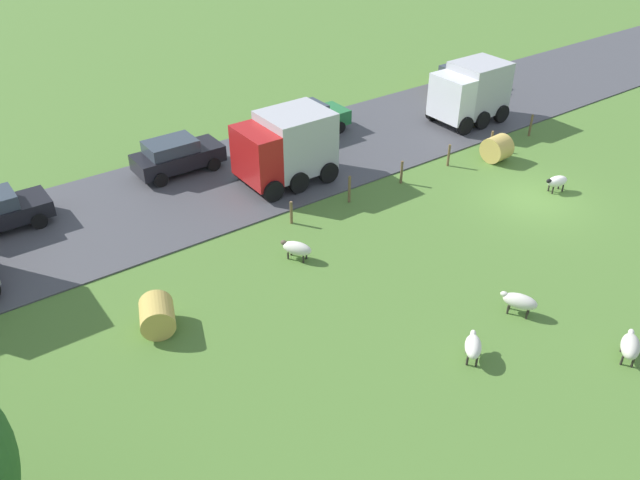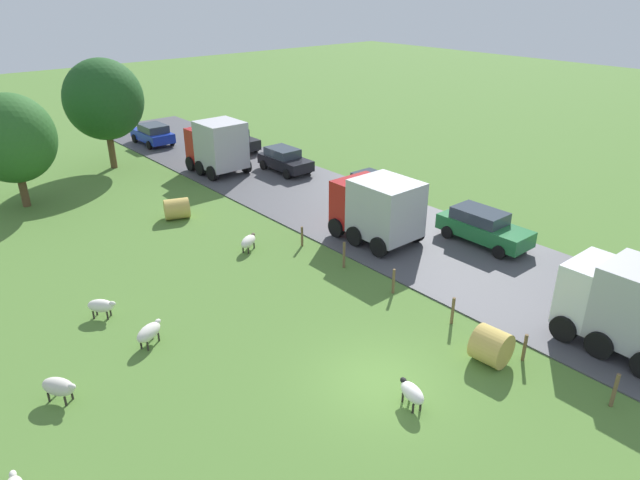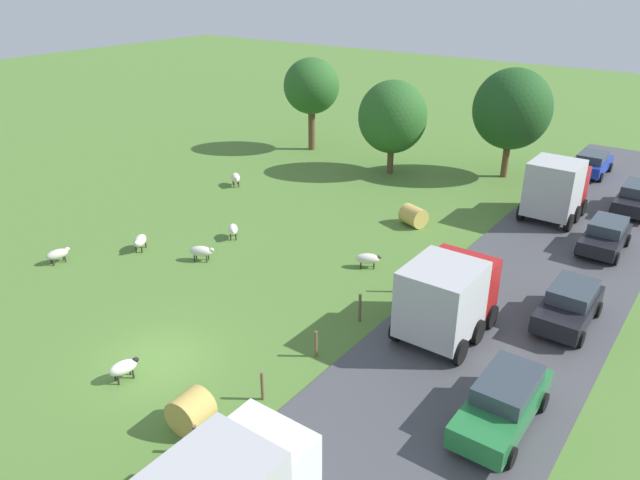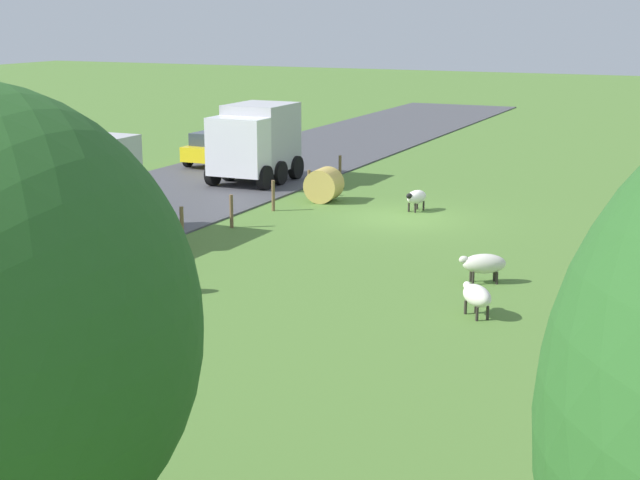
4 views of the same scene
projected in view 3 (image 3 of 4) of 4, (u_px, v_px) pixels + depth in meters
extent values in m
plane|color=#517A33|center=(158.00, 360.00, 22.18)|extent=(160.00, 160.00, 0.00)
cube|color=#47474C|center=(376.00, 476.00, 17.14)|extent=(8.00, 80.00, 0.06)
ellipsoid|color=beige|center=(57.00, 254.00, 29.19)|extent=(0.69, 1.14, 0.48)
ellipsoid|color=silver|center=(67.00, 249.00, 29.45)|extent=(0.23, 0.29, 0.20)
cylinder|color=#2D2823|center=(63.00, 258.00, 29.60)|extent=(0.07, 0.07, 0.30)
cylinder|color=#2D2823|center=(65.00, 259.00, 29.42)|extent=(0.07, 0.07, 0.30)
cylinder|color=#2D2823|center=(51.00, 261.00, 29.24)|extent=(0.07, 0.07, 0.30)
cylinder|color=#2D2823|center=(53.00, 263.00, 29.06)|extent=(0.07, 0.07, 0.30)
ellipsoid|color=silver|center=(201.00, 251.00, 29.40)|extent=(1.25, 0.99, 0.52)
ellipsoid|color=silver|center=(211.00, 250.00, 29.28)|extent=(0.31, 0.28, 0.20)
cylinder|color=#2D2823|center=(208.00, 257.00, 29.64)|extent=(0.07, 0.07, 0.33)
cylinder|color=#2D2823|center=(207.00, 259.00, 29.38)|extent=(0.07, 0.07, 0.33)
cylinder|color=#2D2823|center=(196.00, 256.00, 29.72)|extent=(0.07, 0.07, 0.33)
cylinder|color=#2D2823|center=(194.00, 259.00, 29.46)|extent=(0.07, 0.07, 0.33)
ellipsoid|color=silver|center=(368.00, 259.00, 28.76)|extent=(1.25, 1.03, 0.51)
ellipsoid|color=brown|center=(379.00, 257.00, 28.67)|extent=(0.32, 0.29, 0.20)
cylinder|color=#2D2823|center=(374.00, 264.00, 29.00)|extent=(0.07, 0.07, 0.28)
cylinder|color=#2D2823|center=(374.00, 266.00, 28.74)|extent=(0.07, 0.07, 0.28)
cylinder|color=#2D2823|center=(361.00, 263.00, 29.05)|extent=(0.07, 0.07, 0.28)
cylinder|color=#2D2823|center=(361.00, 266.00, 28.79)|extent=(0.07, 0.07, 0.28)
ellipsoid|color=silver|center=(235.00, 178.00, 39.34)|extent=(1.25, 1.18, 0.56)
ellipsoid|color=silver|center=(236.00, 178.00, 38.80)|extent=(0.31, 0.31, 0.20)
cylinder|color=#2D2823|center=(239.00, 185.00, 39.26)|extent=(0.07, 0.07, 0.36)
cylinder|color=#2D2823|center=(234.00, 185.00, 39.19)|extent=(0.07, 0.07, 0.36)
cylinder|color=#2D2823|center=(238.00, 181.00, 39.82)|extent=(0.07, 0.07, 0.36)
cylinder|color=#2D2823|center=(233.00, 182.00, 39.76)|extent=(0.07, 0.07, 0.36)
ellipsoid|color=beige|center=(140.00, 241.00, 30.50)|extent=(1.06, 1.23, 0.55)
ellipsoid|color=silver|center=(136.00, 243.00, 29.97)|extent=(0.29, 0.32, 0.20)
cylinder|color=#2D2823|center=(142.00, 250.00, 30.37)|extent=(0.07, 0.07, 0.32)
cylinder|color=#2D2823|center=(136.00, 250.00, 30.38)|extent=(0.07, 0.07, 0.32)
cylinder|color=#2D2823|center=(146.00, 245.00, 30.92)|extent=(0.07, 0.07, 0.32)
cylinder|color=#2D2823|center=(140.00, 245.00, 30.94)|extent=(0.07, 0.07, 0.32)
ellipsoid|color=silver|center=(233.00, 229.00, 31.85)|extent=(1.06, 1.07, 0.50)
ellipsoid|color=silver|center=(233.00, 231.00, 31.37)|extent=(0.31, 0.31, 0.20)
cylinder|color=#2D2823|center=(236.00, 237.00, 31.76)|extent=(0.07, 0.07, 0.33)
cylinder|color=#2D2823|center=(231.00, 237.00, 31.73)|extent=(0.07, 0.07, 0.33)
cylinder|color=#2D2823|center=(236.00, 233.00, 32.26)|extent=(0.07, 0.07, 0.33)
cylinder|color=#2D2823|center=(231.00, 233.00, 32.23)|extent=(0.07, 0.07, 0.33)
ellipsoid|color=white|center=(123.00, 368.00, 20.95)|extent=(0.71, 1.09, 0.49)
ellipsoid|color=black|center=(135.00, 360.00, 21.18)|extent=(0.24, 0.30, 0.20)
cylinder|color=#2D2823|center=(130.00, 371.00, 21.35)|extent=(0.07, 0.07, 0.32)
cylinder|color=#2D2823|center=(133.00, 374.00, 21.16)|extent=(0.07, 0.07, 0.32)
cylinder|color=#2D2823|center=(115.00, 377.00, 21.03)|extent=(0.07, 0.07, 0.32)
cylinder|color=#2D2823|center=(118.00, 381.00, 20.84)|extent=(0.07, 0.07, 0.32)
cylinder|color=tan|center=(191.00, 411.00, 18.74)|extent=(1.32, 1.16, 1.25)
cylinder|color=tan|center=(413.00, 216.00, 33.40)|extent=(1.60, 1.49, 1.11)
cylinder|color=brown|center=(390.00, 158.00, 41.61)|extent=(0.44, 0.44, 2.11)
ellipsoid|color=#285B23|center=(393.00, 117.00, 40.40)|extent=(4.64, 4.64, 4.89)
cylinder|color=brown|center=(312.00, 128.00, 46.69)|extent=(0.54, 0.54, 3.36)
ellipsoid|color=#285B23|center=(311.00, 86.00, 45.33)|extent=(4.22, 4.22, 4.17)
cylinder|color=brown|center=(506.00, 158.00, 40.76)|extent=(0.45, 0.45, 2.67)
ellipsoid|color=#1E4C1E|center=(512.00, 109.00, 39.37)|extent=(5.13, 5.13, 5.29)
cylinder|color=brown|center=(196.00, 439.00, 17.78)|extent=(0.12, 0.12, 1.03)
cylinder|color=brown|center=(262.00, 386.00, 19.97)|extent=(0.12, 0.12, 1.10)
cylinder|color=brown|center=(316.00, 344.00, 22.18)|extent=(0.12, 0.12, 1.10)
cylinder|color=brown|center=(360.00, 308.00, 24.35)|extent=(0.12, 0.12, 1.26)
cylinder|color=brown|center=(396.00, 282.00, 26.60)|extent=(0.12, 0.12, 1.01)
cube|color=#B21919|center=(463.00, 282.00, 24.14)|extent=(2.55, 1.20, 2.30)
cube|color=#B2B2B7|center=(441.00, 299.00, 22.54)|extent=(2.55, 2.96, 2.68)
cylinder|color=black|center=(432.00, 297.00, 25.31)|extent=(0.30, 0.96, 0.96)
cylinder|color=black|center=(490.00, 316.00, 23.94)|extent=(0.30, 0.96, 0.96)
cylinder|color=black|center=(417.00, 311.00, 24.32)|extent=(0.30, 0.96, 0.96)
cylinder|color=black|center=(477.00, 331.00, 22.96)|extent=(0.30, 0.96, 0.96)
cylinder|color=black|center=(398.00, 329.00, 23.13)|extent=(0.30, 0.96, 0.96)
cylinder|color=black|center=(459.00, 352.00, 21.76)|extent=(0.30, 0.96, 0.96)
cube|color=#B21919|center=(563.00, 184.00, 34.87)|extent=(2.59, 1.20, 2.30)
cube|color=#B2B2B7|center=(553.00, 188.00, 33.28)|extent=(2.59, 2.73, 2.98)
cylinder|color=black|center=(537.00, 198.00, 36.04)|extent=(0.30, 0.96, 0.96)
cylinder|color=black|center=(582.00, 207.00, 34.65)|extent=(0.30, 0.96, 0.96)
cylinder|color=black|center=(530.00, 204.00, 35.10)|extent=(0.30, 0.96, 0.96)
cylinder|color=black|center=(576.00, 214.00, 33.71)|extent=(0.30, 0.96, 0.96)
cylinder|color=black|center=(522.00, 212.00, 34.00)|extent=(0.30, 0.96, 0.96)
cylinder|color=black|center=(569.00, 222.00, 32.61)|extent=(0.30, 0.96, 0.96)
cube|color=white|center=(271.00, 464.00, 15.35)|extent=(2.35, 1.20, 2.30)
cylinder|color=black|center=(240.00, 476.00, 16.46)|extent=(0.30, 0.96, 0.96)
cube|color=#1933B2|center=(592.00, 165.00, 41.33)|extent=(1.87, 4.11, 0.70)
cube|color=#333D47|center=(593.00, 157.00, 40.84)|extent=(1.64, 2.26, 0.56)
cylinder|color=black|center=(582.00, 163.00, 42.95)|extent=(0.22, 0.64, 0.64)
cylinder|color=black|center=(610.00, 167.00, 41.96)|extent=(0.22, 0.64, 0.64)
cylinder|color=black|center=(572.00, 172.00, 40.99)|extent=(0.22, 0.64, 0.64)
cylinder|color=black|center=(601.00, 177.00, 40.00)|extent=(0.22, 0.64, 0.64)
cube|color=#237238|center=(502.00, 407.00, 18.73)|extent=(1.75, 4.57, 0.75)
cube|color=#333D47|center=(508.00, 384.00, 18.71)|extent=(1.54, 2.51, 0.56)
cylinder|color=black|center=(511.00, 457.00, 17.33)|extent=(0.22, 0.64, 0.64)
cylinder|color=black|center=(454.00, 432.00, 18.27)|extent=(0.22, 0.64, 0.64)
cylinder|color=black|center=(543.00, 402.00, 19.51)|extent=(0.22, 0.64, 0.64)
cylinder|color=black|center=(491.00, 382.00, 20.44)|extent=(0.22, 0.64, 0.64)
cube|color=black|center=(637.00, 200.00, 35.07)|extent=(1.95, 4.38, 0.72)
cube|color=#333D47|center=(640.00, 189.00, 35.04)|extent=(1.72, 2.41, 0.56)
cylinder|color=black|center=(612.00, 210.00, 34.70)|extent=(0.22, 0.64, 0.64)
cylinder|color=black|center=(623.00, 196.00, 36.79)|extent=(0.22, 0.64, 0.64)
cube|color=black|center=(568.00, 309.00, 24.07)|extent=(1.78, 4.11, 0.74)
cube|color=#333D47|center=(573.00, 291.00, 24.02)|extent=(1.57, 2.26, 0.56)
cylinder|color=black|center=(581.00, 339.00, 22.77)|extent=(0.22, 0.64, 0.64)
cylinder|color=black|center=(534.00, 324.00, 23.72)|extent=(0.22, 0.64, 0.64)
cylinder|color=black|center=(598.00, 309.00, 24.73)|extent=(0.22, 0.64, 0.64)
cylinder|color=black|center=(554.00, 296.00, 25.68)|extent=(0.22, 0.64, 0.64)
cube|color=black|center=(604.00, 239.00, 30.27)|extent=(1.76, 4.03, 0.67)
cube|color=#333D47|center=(608.00, 226.00, 30.23)|extent=(1.55, 2.21, 0.56)
cylinder|color=black|center=(616.00, 259.00, 28.98)|extent=(0.22, 0.64, 0.64)
cylinder|color=black|center=(578.00, 249.00, 29.92)|extent=(0.22, 0.64, 0.64)
cylinder|color=black|center=(627.00, 240.00, 30.90)|extent=(0.22, 0.64, 0.64)
cylinder|color=black|center=(592.00, 232.00, 31.84)|extent=(0.22, 0.64, 0.64)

